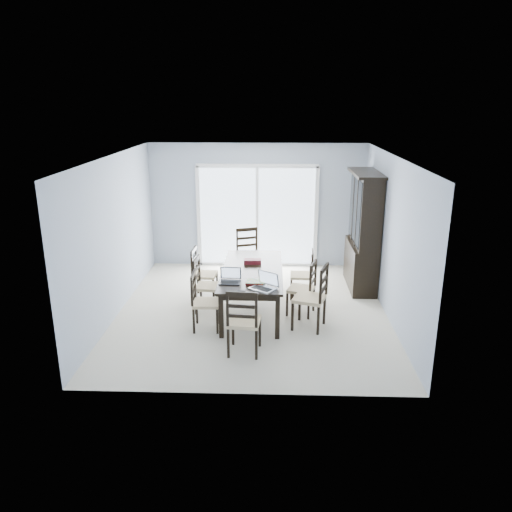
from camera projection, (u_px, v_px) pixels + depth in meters
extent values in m
plane|color=beige|center=(252.00, 311.00, 8.49)|extent=(5.00, 5.00, 0.00)
plane|color=white|center=(252.00, 156.00, 7.71)|extent=(5.00, 5.00, 0.00)
cube|color=#98A4B6|center=(257.00, 206.00, 10.48)|extent=(4.50, 0.02, 2.60)
cube|color=#98A4B6|center=(115.00, 236.00, 8.17)|extent=(0.02, 5.00, 2.60)
cube|color=#98A4B6|center=(392.00, 239.00, 8.02)|extent=(0.02, 5.00, 2.60)
cube|color=gray|center=(259.00, 253.00, 11.84)|extent=(4.50, 2.00, 0.10)
cube|color=#99999E|center=(260.00, 219.00, 12.61)|extent=(4.50, 0.06, 1.10)
cube|color=black|center=(252.00, 271.00, 8.27)|extent=(1.00, 2.20, 0.04)
cube|color=black|center=(252.00, 274.00, 8.29)|extent=(0.88, 2.08, 0.10)
cube|color=black|center=(221.00, 316.00, 7.45)|extent=(0.07, 0.07, 0.69)
cube|color=black|center=(277.00, 317.00, 7.42)|extent=(0.07, 0.07, 0.69)
cube|color=black|center=(232.00, 272.00, 9.35)|extent=(0.07, 0.07, 0.69)
cube|color=black|center=(277.00, 273.00, 9.32)|extent=(0.07, 0.07, 0.69)
cube|color=black|center=(360.00, 265.00, 9.48)|extent=(0.45, 1.30, 0.85)
cube|color=black|center=(366.00, 210.00, 9.16)|extent=(0.38, 1.30, 1.30)
cube|color=black|center=(367.00, 173.00, 8.96)|extent=(0.50, 1.38, 0.05)
cube|color=black|center=(359.00, 215.00, 8.76)|extent=(0.02, 0.36, 1.18)
cube|color=black|center=(355.00, 210.00, 9.17)|extent=(0.02, 0.36, 1.18)
cube|color=black|center=(352.00, 205.00, 9.57)|extent=(0.02, 0.36, 1.18)
cube|color=silver|center=(257.00, 218.00, 10.54)|extent=(2.40, 0.02, 2.10)
cube|color=white|center=(257.00, 166.00, 10.19)|extent=(2.52, 0.05, 0.08)
cube|color=white|center=(257.00, 218.00, 10.52)|extent=(0.06, 0.05, 2.10)
cube|color=white|center=(257.00, 264.00, 10.83)|extent=(2.52, 0.05, 0.05)
cube|color=black|center=(197.00, 312.00, 7.96)|extent=(0.03, 0.03, 0.41)
cube|color=black|center=(194.00, 321.00, 7.62)|extent=(0.03, 0.03, 0.41)
cube|color=black|center=(219.00, 312.00, 7.96)|extent=(0.03, 0.03, 0.41)
cube|color=black|center=(217.00, 321.00, 7.61)|extent=(0.03, 0.03, 0.41)
cube|color=beige|center=(206.00, 303.00, 7.72)|extent=(0.40, 0.40, 0.05)
cube|color=black|center=(201.00, 295.00, 8.64)|extent=(0.04, 0.04, 0.42)
cube|color=black|center=(196.00, 303.00, 8.30)|extent=(0.04, 0.04, 0.42)
cube|color=black|center=(222.00, 296.00, 8.60)|extent=(0.04, 0.04, 0.42)
cube|color=black|center=(218.00, 304.00, 8.25)|extent=(0.04, 0.04, 0.42)
cube|color=beige|center=(209.00, 286.00, 8.38)|extent=(0.44, 0.44, 0.05)
cube|color=black|center=(198.00, 283.00, 9.22)|extent=(0.04, 0.04, 0.41)
cube|color=black|center=(194.00, 290.00, 8.87)|extent=(0.04, 0.04, 0.41)
cube|color=black|center=(217.00, 283.00, 9.18)|extent=(0.04, 0.04, 0.41)
cube|color=black|center=(213.00, 291.00, 8.84)|extent=(0.04, 0.04, 0.41)
cube|color=beige|center=(205.00, 275.00, 8.96)|extent=(0.42, 0.42, 0.05)
cube|color=black|center=(318.00, 321.00, 7.57)|extent=(0.05, 0.05, 0.46)
cube|color=black|center=(324.00, 311.00, 7.94)|extent=(0.05, 0.05, 0.46)
cube|color=black|center=(292.00, 317.00, 7.71)|extent=(0.05, 0.05, 0.46)
cube|color=black|center=(300.00, 307.00, 8.07)|extent=(0.05, 0.05, 0.46)
cube|color=beige|center=(309.00, 298.00, 7.74)|extent=(0.57, 0.57, 0.05)
cube|color=black|center=(309.00, 307.00, 8.12)|extent=(0.04, 0.04, 0.41)
cube|color=black|center=(314.00, 299.00, 8.44)|extent=(0.04, 0.04, 0.41)
cube|color=black|center=(287.00, 305.00, 8.23)|extent=(0.04, 0.04, 0.41)
cube|color=black|center=(293.00, 297.00, 8.56)|extent=(0.04, 0.04, 0.41)
cube|color=beige|center=(301.00, 289.00, 8.27)|extent=(0.50, 0.50, 0.05)
cube|color=black|center=(311.00, 290.00, 8.86)|extent=(0.03, 0.03, 0.39)
cube|color=black|center=(310.00, 284.00, 9.19)|extent=(0.03, 0.03, 0.39)
cube|color=black|center=(291.00, 290.00, 8.89)|extent=(0.03, 0.03, 0.39)
cube|color=black|center=(291.00, 283.00, 9.22)|extent=(0.03, 0.03, 0.39)
cube|color=beige|center=(301.00, 275.00, 8.97)|extent=(0.40, 0.40, 0.05)
cube|color=black|center=(228.00, 343.00, 6.89)|extent=(0.04, 0.04, 0.44)
cube|color=black|center=(256.00, 345.00, 6.85)|extent=(0.04, 0.04, 0.44)
cube|color=black|center=(233.00, 331.00, 7.26)|extent=(0.04, 0.04, 0.44)
cube|color=black|center=(260.00, 332.00, 7.22)|extent=(0.04, 0.04, 0.44)
cube|color=beige|center=(244.00, 322.00, 6.98)|extent=(0.47, 0.47, 0.05)
cube|color=black|center=(256.00, 265.00, 10.12)|extent=(0.05, 0.05, 0.45)
cube|color=black|center=(237.00, 267.00, 10.01)|extent=(0.05, 0.05, 0.45)
cube|color=black|center=(263.00, 271.00, 9.76)|extent=(0.05, 0.05, 0.45)
cube|color=black|center=(243.00, 273.00, 9.64)|extent=(0.05, 0.05, 0.45)
cube|color=beige|center=(250.00, 257.00, 9.81)|extent=(0.56, 0.56, 0.05)
cube|color=black|center=(230.00, 282.00, 7.65)|extent=(0.33, 0.24, 0.02)
cube|color=silver|center=(230.00, 276.00, 7.62)|extent=(0.29, 0.05, 0.17)
cube|color=#B5B5B7|center=(263.00, 289.00, 7.39)|extent=(0.44, 0.42, 0.02)
cube|color=silver|center=(263.00, 281.00, 7.35)|extent=(0.29, 0.22, 0.19)
cube|color=maroon|center=(255.00, 283.00, 7.62)|extent=(0.29, 0.23, 0.03)
cube|color=gold|center=(256.00, 281.00, 7.61)|extent=(0.29, 0.22, 0.01)
cube|color=black|center=(242.00, 291.00, 7.33)|extent=(0.12, 0.06, 0.01)
cube|color=#541020|center=(253.00, 261.00, 8.55)|extent=(0.30, 0.16, 0.07)
cube|color=maroon|center=(219.00, 234.00, 11.66)|extent=(1.97, 1.80, 0.88)
cube|color=#989898|center=(219.00, 214.00, 11.52)|extent=(2.02, 1.86, 0.06)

